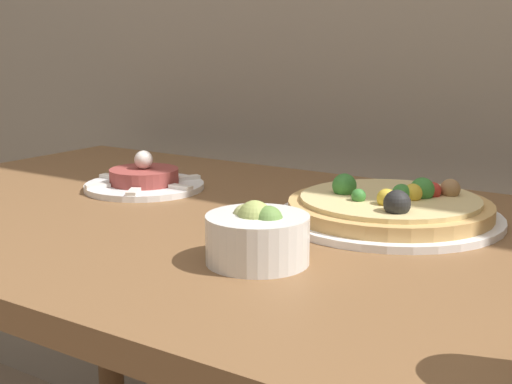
{
  "coord_description": "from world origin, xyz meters",
  "views": [
    {
      "loc": [
        0.47,
        -0.41,
        1.02
      ],
      "look_at": [
        -0.07,
        0.4,
        0.8
      ],
      "focal_mm": 50.0,
      "sensor_mm": 36.0,
      "label": 1
    }
  ],
  "objects": [
    {
      "name": "tartare_plate",
      "position": [
        -0.34,
        0.46,
        0.77
      ],
      "size": [
        0.2,
        0.2,
        0.07
      ],
      "color": "white",
      "rests_on": "dining_table"
    },
    {
      "name": "pizza_plate",
      "position": [
        0.09,
        0.49,
        0.78
      ],
      "size": [
        0.31,
        0.31,
        0.06
      ],
      "color": "white",
      "rests_on": "dining_table"
    },
    {
      "name": "small_bowl",
      "position": [
        0.04,
        0.24,
        0.79
      ],
      "size": [
        0.12,
        0.12,
        0.07
      ],
      "color": "white",
      "rests_on": "dining_table"
    },
    {
      "name": "dining_table",
      "position": [
        0.0,
        0.38,
        0.66
      ],
      "size": [
        1.5,
        0.76,
        0.76
      ],
      "color": "brown",
      "rests_on": "ground_plane"
    }
  ]
}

